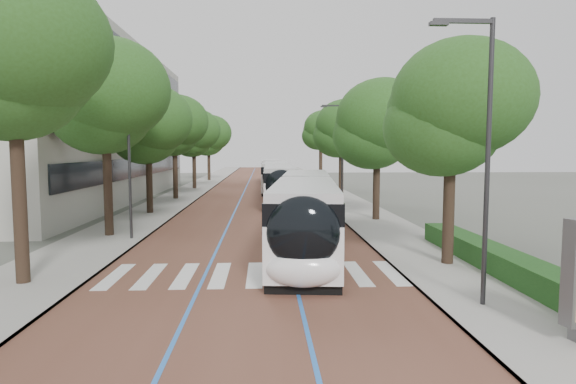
# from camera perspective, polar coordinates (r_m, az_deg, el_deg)

# --- Properties ---
(ground) EXTENTS (160.00, 160.00, 0.00)m
(ground) POSITION_cam_1_polar(r_m,az_deg,el_deg) (16.79, -4.71, -10.65)
(ground) COLOR #51544C
(ground) RESTS_ON ground
(road) EXTENTS (11.00, 140.00, 0.02)m
(road) POSITION_cam_1_polar(r_m,az_deg,el_deg) (56.34, -3.44, 0.40)
(road) COLOR brown
(road) RESTS_ON ground
(sidewalk_left) EXTENTS (4.00, 140.00, 0.12)m
(sidewalk_left) POSITION_cam_1_polar(r_m,az_deg,el_deg) (56.90, -11.01, 0.41)
(sidewalk_left) COLOR gray
(sidewalk_left) RESTS_ON ground
(sidewalk_right) EXTENTS (4.00, 140.00, 0.12)m
(sidewalk_right) POSITION_cam_1_polar(r_m,az_deg,el_deg) (56.76, 4.16, 0.48)
(sidewalk_right) COLOR gray
(sidewalk_right) RESTS_ON ground
(kerb_left) EXTENTS (0.20, 140.00, 0.14)m
(kerb_left) POSITION_cam_1_polar(r_m,az_deg,el_deg) (56.67, -9.11, 0.42)
(kerb_left) COLOR gray
(kerb_left) RESTS_ON ground
(kerb_right) EXTENTS (0.20, 140.00, 0.14)m
(kerb_right) POSITION_cam_1_polar(r_m,az_deg,el_deg) (56.56, 2.24, 0.47)
(kerb_right) COLOR gray
(kerb_right) RESTS_ON ground
(zebra_crossing) EXTENTS (10.55, 3.60, 0.01)m
(zebra_crossing) POSITION_cam_1_polar(r_m,az_deg,el_deg) (17.74, -3.95, -9.70)
(zebra_crossing) COLOR silver
(zebra_crossing) RESTS_ON ground
(lane_line_left) EXTENTS (0.12, 126.00, 0.01)m
(lane_line_left) POSITION_cam_1_polar(r_m,az_deg,el_deg) (56.38, -5.06, 0.40)
(lane_line_left) COLOR blue
(lane_line_left) RESTS_ON road
(lane_line_right) EXTENTS (0.12, 126.00, 0.01)m
(lane_line_right) POSITION_cam_1_polar(r_m,az_deg,el_deg) (56.35, -1.81, 0.42)
(lane_line_right) COLOR blue
(lane_line_right) RESTS_ON road
(office_building) EXTENTS (18.11, 40.00, 14.00)m
(office_building) POSITION_cam_1_polar(r_m,az_deg,el_deg) (48.54, -27.49, 7.37)
(office_building) COLOR #A09F94
(office_building) RESTS_ON ground
(hedge) EXTENTS (1.20, 14.00, 0.80)m
(hedge) POSITION_cam_1_polar(r_m,az_deg,el_deg) (18.72, 24.65, -7.81)
(hedge) COLOR #194417
(hedge) RESTS_ON sidewalk_right
(streetlight_near) EXTENTS (1.82, 0.20, 8.00)m
(streetlight_near) POSITION_cam_1_polar(r_m,az_deg,el_deg) (14.50, 22.02, 5.80)
(streetlight_near) COLOR #2B2B2E
(streetlight_near) RESTS_ON sidewalk_right
(streetlight_far) EXTENTS (1.82, 0.20, 8.00)m
(streetlight_far) POSITION_cam_1_polar(r_m,az_deg,el_deg) (38.64, 6.18, 5.41)
(streetlight_far) COLOR #2B2B2E
(streetlight_far) RESTS_ON sidewalk_right
(lamp_post_left) EXTENTS (0.14, 0.14, 8.00)m
(lamp_post_left) POSITION_cam_1_polar(r_m,az_deg,el_deg) (25.05, -18.30, 3.82)
(lamp_post_left) COLOR #2B2B2E
(lamp_post_left) RESTS_ON sidewalk_left
(trees_left) EXTENTS (6.19, 60.98, 9.84)m
(trees_left) POSITION_cam_1_polar(r_m,az_deg,el_deg) (42.52, -13.92, 7.63)
(trees_left) COLOR black
(trees_left) RESTS_ON ground
(trees_right) EXTENTS (5.88, 47.07, 8.87)m
(trees_right) POSITION_cam_1_polar(r_m,az_deg,el_deg) (37.28, 8.25, 7.42)
(trees_right) COLOR black
(trees_right) RESTS_ON ground
(lead_bus) EXTENTS (4.23, 18.55, 3.20)m
(lead_bus) POSITION_cam_1_polar(r_m,az_deg,el_deg) (23.14, 2.09, -2.19)
(lead_bus) COLOR black
(lead_bus) RESTS_ON ground
(bus_queued_0) EXTENTS (2.69, 12.43, 3.20)m
(bus_queued_0) POSITION_cam_1_polar(r_m,az_deg,el_deg) (39.57, -1.00, 0.80)
(bus_queued_0) COLOR white
(bus_queued_0) RESTS_ON ground
(bus_queued_1) EXTENTS (3.10, 12.50, 3.20)m
(bus_queued_1) POSITION_cam_1_polar(r_m,az_deg,el_deg) (51.71, -1.50, 1.78)
(bus_queued_1) COLOR white
(bus_queued_1) RESTS_ON ground
(bus_queued_2) EXTENTS (2.57, 12.40, 3.20)m
(bus_queued_2) POSITION_cam_1_polar(r_m,az_deg,el_deg) (65.78, -2.03, 2.47)
(bus_queued_2) COLOR white
(bus_queued_2) RESTS_ON ground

